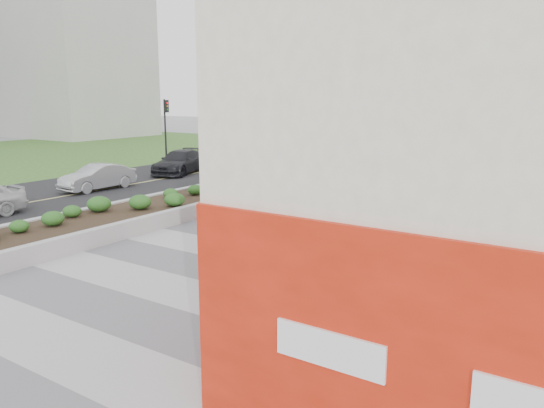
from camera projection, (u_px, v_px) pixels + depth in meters
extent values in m
plane|color=gray|center=(158.00, 290.00, 12.23)|extent=(160.00, 160.00, 0.00)
cube|color=#A8A8AD|center=(237.00, 257.00, 14.68)|extent=(8.00, 36.00, 0.01)
cube|color=red|center=(448.00, 187.00, 17.10)|extent=(0.12, 24.00, 3.00)
cube|color=red|center=(415.00, 371.00, 5.67)|extent=(6.00, 0.12, 3.00)
cube|color=#9E9EA0|center=(301.00, 175.00, 28.09)|extent=(3.00, 0.30, 0.55)
cube|color=#9E9EA0|center=(163.00, 199.00, 21.60)|extent=(0.30, 18.00, 0.55)
cube|color=#9E9EA0|center=(214.00, 206.00, 20.14)|extent=(0.30, 18.00, 0.55)
cube|color=#2D2116|center=(187.00, 203.00, 20.87)|extent=(2.40, 17.40, 0.50)
cube|color=black|center=(83.00, 193.00, 24.44)|extent=(10.00, 40.00, 0.00)
cylinder|color=black|center=(289.00, 137.00, 30.05)|extent=(0.12, 0.12, 4.20)
cube|color=black|center=(292.00, 108.00, 29.62)|extent=(0.18, 0.28, 0.80)
cylinder|color=black|center=(165.00, 132.00, 34.63)|extent=(0.12, 0.12, 4.20)
cube|color=black|center=(166.00, 106.00, 34.20)|extent=(0.18, 0.28, 0.80)
cube|color=#ADAAA3|center=(61.00, 36.00, 58.90)|extent=(18.00, 12.00, 22.00)
cube|color=#ADAAA3|center=(488.00, 44.00, 57.85)|extent=(16.00, 12.00, 20.00)
cylinder|color=#595654|center=(252.00, 260.00, 14.41)|extent=(0.44, 0.44, 0.01)
cube|color=black|center=(297.00, 226.00, 17.98)|extent=(0.24, 0.73, 0.02)
imported|color=#25262A|center=(297.00, 209.00, 17.86)|extent=(0.46, 0.33, 1.15)
sphere|color=blue|center=(297.00, 193.00, 17.76)|extent=(0.23, 0.23, 0.23)
imported|color=#A8AAB0|center=(98.00, 177.00, 25.19)|extent=(1.38, 3.72, 1.22)
imported|color=black|center=(180.00, 162.00, 30.54)|extent=(3.12, 4.91, 1.32)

